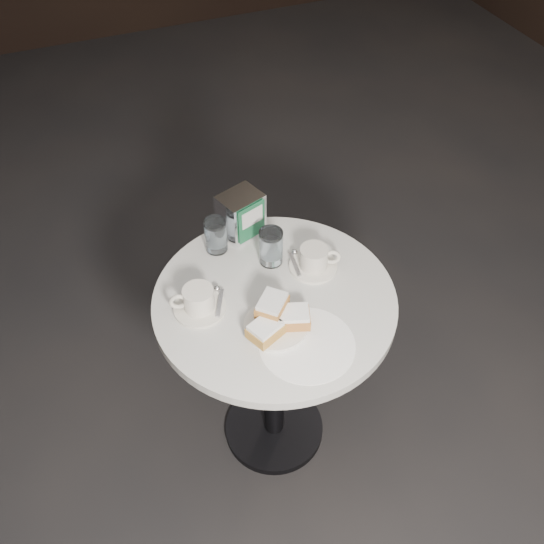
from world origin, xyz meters
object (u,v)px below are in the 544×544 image
Objects in this scene: beignet_plate at (277,320)px; coffee_cup_left at (198,301)px; coffee_cup_right at (314,260)px; cafe_table at (274,340)px; water_glass_left at (216,236)px; water_glass_right at (271,247)px; napkin_dispenser at (241,215)px.

coffee_cup_left is (-0.18, 0.14, 0.00)m from beignet_plate.
coffee_cup_left is 0.92× the size of coffee_cup_right.
cafe_table is 0.32m from coffee_cup_left.
water_glass_left reaches higher than coffee_cup_left.
water_glass_left is 0.95× the size of water_glass_right.
cafe_table is at bearing -0.06° from coffee_cup_left.
water_glass_right reaches higher than water_glass_left.
water_glass_right is at bearing 32.05° from coffee_cup_left.
beignet_plate reaches higher than coffee_cup_left.
napkin_dispenser is (0.10, 0.04, 0.02)m from water_glass_left.
cafe_table is 3.96× the size of coffee_cup_right.
coffee_cup_right is 0.31m from water_glass_left.
beignet_plate is 0.36m from water_glass_left.
coffee_cup_left is 0.28m from water_glass_right.
water_glass_left is at bearing 70.46° from coffee_cup_left.
water_glass_right is at bearing 71.45° from beignet_plate.
water_glass_right reaches higher than cafe_table.
water_glass_right is 0.16m from napkin_dispenser.
water_glass_right is at bearing -39.73° from water_glass_left.
cafe_table is 4.94× the size of napkin_dispenser.
coffee_cup_right is at bearing 23.75° from cafe_table.
napkin_dispenser is (0.01, 0.29, 0.27)m from cafe_table.
beignet_plate is at bearing -81.68° from water_glass_left.
water_glass_left reaches higher than cafe_table.
napkin_dispenser reaches higher than coffee_cup_right.
beignet_plate reaches higher than coffee_cup_right.
cafe_table is at bearing 70.59° from beignet_plate.
coffee_cup_right reaches higher than cafe_table.
beignet_plate is 1.05× the size of coffee_cup_right.
cafe_table is at bearing -107.92° from water_glass_right.
coffee_cup_left is 0.25m from water_glass_left.
coffee_cup_right is at bearing -76.41° from napkin_dispenser.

